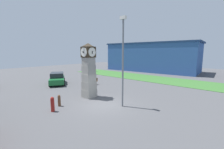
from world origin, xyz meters
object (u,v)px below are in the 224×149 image
Objects in this scene: clock_tower at (89,71)px; bollard_near_tower at (53,104)px; bollard_mid_row at (59,100)px; car_far_lot at (57,78)px; street_lamp_near_road at (123,57)px; bench at (92,80)px; pedestrian_near_bench at (95,67)px.

clock_tower is 4.67m from bollard_near_tower.
bollard_mid_row is 9.19m from car_far_lot.
bollard_near_tower is 1.18× the size of bollard_mid_row.
car_far_lot is 0.66× the size of street_lamp_near_road.
bench is 0.24× the size of street_lamp_near_road.
pedestrian_near_bench is at bearing 136.40° from clock_tower.
bench is (-5.15, 8.21, -0.04)m from bollard_near_tower.
bollard_mid_row is (-0.67, 0.91, -0.09)m from bollard_near_tower.
street_lamp_near_road is (3.97, 0.17, 1.46)m from clock_tower.
street_lamp_near_road is (3.20, 4.31, 3.47)m from bollard_near_tower.
bollard_near_tower is at bearing -49.73° from pedestrian_near_bench.
bollard_mid_row is 0.57× the size of pedestrian_near_bench.
pedestrian_near_bench is (-14.93, 17.62, 0.37)m from bollard_near_tower.
bench is at bearing 154.94° from street_lamp_near_road.
clock_tower is 4.24m from street_lamp_near_road.
street_lamp_near_road is (18.12, -13.31, 3.10)m from pedestrian_near_bench.
street_lamp_near_road is at bearing -36.29° from pedestrian_near_bench.
car_far_lot is (-8.04, 1.01, -1.78)m from clock_tower.
car_far_lot is 2.82× the size of pedestrian_near_bench.
car_far_lot is (-8.82, 5.15, 0.22)m from bollard_near_tower.
bench is at bearing 39.84° from car_far_lot.
pedestrian_near_bench is 0.23× the size of street_lamp_near_road.
pedestrian_near_bench reaches higher than bollard_mid_row.
bench is (-4.37, 4.07, -2.04)m from clock_tower.
bollard_mid_row is 21.97m from pedestrian_near_bench.
bollard_near_tower reaches higher than bench.
pedestrian_near_bench is at bearing 116.11° from car_far_lot.
car_far_lot is (-8.14, 4.25, 0.31)m from bollard_mid_row.
clock_tower reaches higher than car_far_lot.
bollard_mid_row is 0.20× the size of car_far_lot.
bench is at bearing 121.47° from bollard_mid_row.
street_lamp_near_road reaches higher than car_far_lot.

